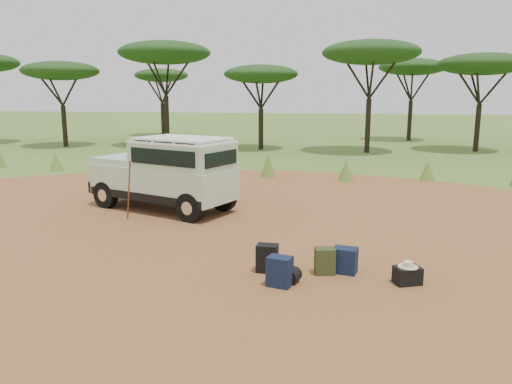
% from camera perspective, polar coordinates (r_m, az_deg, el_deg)
% --- Properties ---
extents(ground, '(140.00, 140.00, 0.00)m').
position_cam_1_polar(ground, '(11.15, -6.20, -5.64)').
color(ground, '#52762A').
rests_on(ground, ground).
extents(dirt_clearing, '(23.00, 23.00, 0.01)m').
position_cam_1_polar(dirt_clearing, '(11.15, -6.20, -5.62)').
color(dirt_clearing, brown).
rests_on(dirt_clearing, ground).
extents(grass_fringe, '(36.60, 1.60, 0.90)m').
position_cam_1_polar(grass_fringe, '(19.31, 1.65, 2.85)').
color(grass_fringe, '#52762A').
rests_on(grass_fringe, ground).
extents(acacia_treeline, '(46.70, 13.20, 6.26)m').
position_cam_1_polar(acacia_treeline, '(30.14, 6.47, 14.33)').
color(acacia_treeline, black).
rests_on(acacia_treeline, ground).
extents(safari_vehicle, '(4.50, 3.04, 2.06)m').
position_cam_1_polar(safari_vehicle, '(14.06, -10.16, 1.94)').
color(safari_vehicle, '#B3CFB1').
rests_on(safari_vehicle, ground).
extents(walking_staff, '(0.30, 0.27, 1.56)m').
position_cam_1_polar(walking_staff, '(13.12, -14.33, 0.16)').
color(walking_staff, maroon).
rests_on(walking_staff, ground).
extents(backpack_black, '(0.39, 0.29, 0.52)m').
position_cam_1_polar(backpack_black, '(9.20, 1.29, -7.59)').
color(backpack_black, black).
rests_on(backpack_black, ground).
extents(backpack_navy, '(0.46, 0.37, 0.52)m').
position_cam_1_polar(backpack_navy, '(8.55, 2.72, -9.07)').
color(backpack_navy, '#122039').
rests_on(backpack_navy, ground).
extents(backpack_olive, '(0.40, 0.33, 0.49)m').
position_cam_1_polar(backpack_olive, '(9.17, 7.86, -7.85)').
color(backpack_olive, '#36411E').
rests_on(backpack_olive, ground).
extents(duffel_navy, '(0.47, 0.39, 0.47)m').
position_cam_1_polar(duffel_navy, '(9.29, 10.14, -7.71)').
color(duffel_navy, '#122039').
rests_on(duffel_navy, ground).
extents(hard_case, '(0.52, 0.45, 0.31)m').
position_cam_1_polar(hard_case, '(9.05, 16.92, -9.13)').
color(hard_case, black).
rests_on(hard_case, ground).
extents(stuff_sack, '(0.33, 0.33, 0.27)m').
position_cam_1_polar(stuff_sack, '(8.74, 4.15, -9.53)').
color(stuff_sack, black).
rests_on(stuff_sack, ground).
extents(safari_hat, '(0.34, 0.34, 0.10)m').
position_cam_1_polar(safari_hat, '(8.99, 16.99, -7.99)').
color(safari_hat, beige).
rests_on(safari_hat, hard_case).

